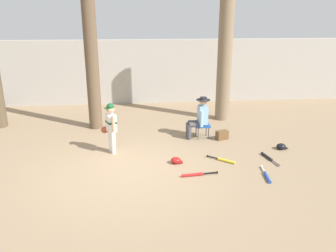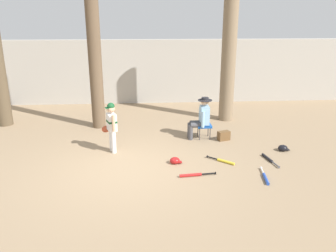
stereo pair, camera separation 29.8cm
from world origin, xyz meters
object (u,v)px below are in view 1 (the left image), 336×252
bat_blue_youth (267,176)px  tree_near_player (91,49)px  seated_spectator (199,116)px  bat_black_composite (268,157)px  handbag_beside_stool (222,135)px  young_ballplayer (111,125)px  bat_yellow_trainer (224,160)px  batting_helmet_red (176,161)px  batting_helmet_black (281,147)px  tree_behind_spectator (225,57)px  folding_stool (202,126)px  bat_red_barrel (195,174)px

bat_blue_youth → tree_near_player: bearing=135.7°
seated_spectator → bat_black_composite: bearing=-49.9°
handbag_beside_stool → young_ballplayer: bearing=-168.3°
tree_near_player → bat_blue_youth: 6.13m
bat_yellow_trainer → batting_helmet_red: size_ratio=2.10×
tree_near_player → seated_spectator: tree_near_player is taller
young_ballplayer → bat_yellow_trainer: (2.73, -0.89, -0.71)m
young_ballplayer → bat_black_composite: 4.01m
handbag_beside_stool → batting_helmet_red: (-1.52, -1.51, -0.06)m
batting_helmet_black → seated_spectator: bearing=150.9°
batting_helmet_red → handbag_beside_stool: bearing=44.8°
bat_black_composite → batting_helmet_black: size_ratio=2.68×
tree_behind_spectator → bat_blue_youth: (-0.15, -4.45, -2.06)m
tree_behind_spectator → folding_stool: 2.70m
tree_behind_spectator → folding_stool: size_ratio=12.15×
folding_stool → handbag_beside_stool: (0.53, -0.21, -0.23)m
tree_near_player → tree_behind_spectator: size_ratio=1.11×
bat_yellow_trainer → batting_helmet_black: size_ratio=2.05×
bat_blue_youth → batting_helmet_black: 1.85m
tree_behind_spectator → bat_black_composite: bearing=-85.6°
bat_yellow_trainer → bat_blue_youth: 1.16m
tree_near_player → batting_helmet_black: bearing=-25.3°
folding_stool → handbag_beside_stool: folding_stool is taller
folding_stool → bat_black_composite: 2.16m
young_ballplayer → batting_helmet_red: 1.90m
tree_behind_spectator → seated_spectator: tree_behind_spectator is taller
tree_near_player → bat_yellow_trainer: 5.09m
tree_behind_spectator → bat_red_barrel: tree_behind_spectator is taller
seated_spectator → bat_black_composite: (1.41, -1.68, -0.61)m
folding_stool → bat_black_composite: size_ratio=0.52×
handbag_beside_stool → bat_black_composite: handbag_beside_stool is taller
bat_black_composite → bat_yellow_trainer: 1.12m
bat_blue_youth → folding_stool: bearing=108.6°
folding_stool → bat_yellow_trainer: bearing=-83.7°
bat_black_composite → bat_red_barrel: bearing=-159.1°
folding_stool → batting_helmet_red: (-0.99, -1.71, -0.29)m
seated_spectator → batting_helmet_red: seated_spectator is taller
tree_near_player → folding_stool: 3.97m
tree_behind_spectator → folding_stool: tree_behind_spectator is taller
folding_stool → bat_blue_youth: folding_stool is taller
handbag_beside_stool → bat_blue_youth: bearing=-81.6°
tree_behind_spectator → bat_blue_youth: bearing=-92.0°
tree_near_player → batting_helmet_black: 6.06m
folding_stool → seated_spectator: bearing=-179.7°
bat_black_composite → tree_behind_spectator: bearing=94.4°
tree_near_player → bat_black_composite: tree_near_player is taller
tree_behind_spectator → batting_helmet_red: (-2.03, -3.50, -2.02)m
young_ballplayer → bat_black_composite: (3.85, -0.83, -0.71)m
bat_yellow_trainer → bat_blue_youth: same height
young_ballplayer → batting_helmet_black: (4.44, -0.27, -0.67)m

